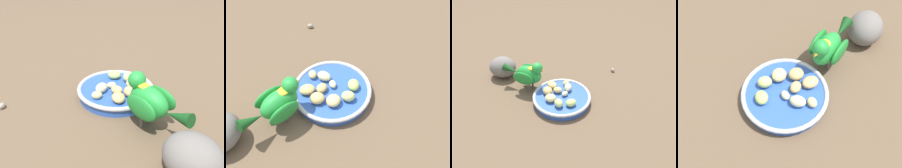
% 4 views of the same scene
% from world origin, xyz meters
% --- Properties ---
extents(ground_plane, '(4.00, 4.00, 0.00)m').
position_xyz_m(ground_plane, '(0.00, 0.00, 0.00)').
color(ground_plane, brown).
extents(feeding_bowl, '(0.21, 0.21, 0.03)m').
position_xyz_m(feeding_bowl, '(-0.01, -0.03, 0.02)').
color(feeding_bowl, '#2D56B7').
rests_on(feeding_bowl, ground_plane).
extents(apple_piece_0, '(0.04, 0.03, 0.02)m').
position_xyz_m(apple_piece_0, '(-0.02, 0.03, 0.04)').
color(apple_piece_0, '#B2CC66').
rests_on(apple_piece_0, feeding_bowl).
extents(apple_piece_1, '(0.04, 0.05, 0.02)m').
position_xyz_m(apple_piece_1, '(0.00, -0.09, 0.04)').
color(apple_piece_1, tan).
rests_on(apple_piece_1, feeding_bowl).
extents(apple_piece_2, '(0.05, 0.05, 0.03)m').
position_xyz_m(apple_piece_2, '(0.03, -0.02, 0.04)').
color(apple_piece_2, '#E5C67F').
rests_on(apple_piece_2, feeding_bowl).
extents(apple_piece_3, '(0.03, 0.02, 0.02)m').
position_xyz_m(apple_piece_3, '(-0.02, -0.02, 0.03)').
color(apple_piece_3, beige).
rests_on(apple_piece_3, feeding_bowl).
extents(apple_piece_4, '(0.04, 0.05, 0.02)m').
position_xyz_m(apple_piece_4, '(-0.05, -0.05, 0.04)').
color(apple_piece_4, beige).
rests_on(apple_piece_4, feeding_bowl).
extents(apple_piece_5, '(0.03, 0.03, 0.02)m').
position_xyz_m(apple_piece_5, '(-0.05, -0.08, 0.03)').
color(apple_piece_5, '#E5C67F').
rests_on(apple_piece_5, feeding_bowl).
extents(apple_piece_6, '(0.04, 0.04, 0.03)m').
position_xyz_m(apple_piece_6, '(0.03, -0.06, 0.04)').
color(apple_piece_6, tan).
rests_on(apple_piece_6, feeding_bowl).
extents(apple_piece_7, '(0.04, 0.04, 0.02)m').
position_xyz_m(apple_piece_7, '(-0.01, -0.05, 0.03)').
color(apple_piece_7, tan).
rests_on(apple_piece_7, feeding_bowl).
extents(apple_piece_8, '(0.03, 0.04, 0.03)m').
position_xyz_m(apple_piece_8, '(0.02, 0.02, 0.04)').
color(apple_piece_8, '#C6D17A').
rests_on(apple_piece_8, feeding_bowl).
extents(parrot, '(0.14, 0.14, 0.12)m').
position_xyz_m(parrot, '(0.07, -0.15, 0.07)').
color(parrot, '#59544C').
rests_on(parrot, ground_plane).
extents(rock_large, '(0.14, 0.14, 0.08)m').
position_xyz_m(rock_large, '(0.14, -0.28, 0.04)').
color(rock_large, slate).
rests_on(rock_large, ground_plane).
extents(pebble_0, '(0.02, 0.02, 0.02)m').
position_xyz_m(pebble_0, '(-0.29, -0.11, 0.01)').
color(pebble_0, gray).
rests_on(pebble_0, ground_plane).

